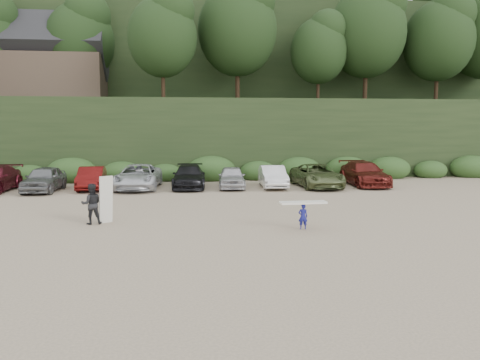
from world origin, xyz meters
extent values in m
plane|color=tan|center=(0.00, 0.00, 0.00)|extent=(120.00, 120.00, 0.00)
cube|color=black|center=(0.00, 22.00, 3.00)|extent=(80.00, 14.00, 6.00)
cube|color=black|center=(0.00, 40.00, 8.00)|extent=(90.00, 30.00, 16.00)
ellipsoid|color=black|center=(0.00, 22.00, 11.00)|extent=(66.00, 12.00, 10.00)
cube|color=#2B491E|center=(-0.55, 14.50, 0.60)|extent=(46.20, 2.00, 1.20)
cube|color=brown|center=(-12.00, 24.00, 8.00)|extent=(8.00, 6.00, 4.00)
imported|color=slate|center=(-9.49, 9.65, 0.76)|extent=(1.91, 4.51, 1.52)
imported|color=#580E0D|center=(-6.85, 10.29, 0.70)|extent=(1.81, 4.35, 1.40)
imported|color=silver|center=(-3.99, 10.26, 0.77)|extent=(2.81, 5.64, 1.53)
imported|color=black|center=(-0.81, 10.36, 0.72)|extent=(2.20, 5.02, 1.44)
imported|color=silver|center=(1.88, 9.95, 0.70)|extent=(1.93, 4.20, 1.39)
imported|color=white|center=(4.52, 9.86, 0.70)|extent=(1.68, 4.34, 1.41)
imported|color=#59673B|center=(7.39, 9.76, 0.74)|extent=(2.67, 5.43, 1.48)
imported|color=maroon|center=(10.75, 10.28, 0.78)|extent=(2.32, 5.46, 1.57)
imported|color=navy|center=(3.39, -2.38, 0.49)|extent=(0.37, 0.26, 0.97)
cube|color=white|center=(3.39, -2.38, 1.03)|extent=(1.80, 0.59, 0.07)
imported|color=black|center=(-4.76, -0.48, 0.81)|extent=(0.90, 0.77, 1.63)
cube|color=silver|center=(-4.21, -0.37, 0.96)|extent=(0.60, 0.52, 1.92)
camera|label=1|loc=(-0.99, -19.44, 3.87)|focal=35.00mm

